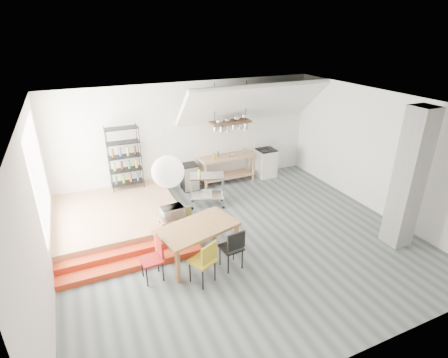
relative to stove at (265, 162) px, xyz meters
name	(u,v)px	position (x,y,z in m)	size (l,w,h in m)	color
floor	(240,241)	(-2.50, -3.16, -0.48)	(8.00, 8.00, 0.00)	#4C5658
wall_back	(189,136)	(-2.50, 0.34, 1.12)	(8.00, 0.04, 3.20)	silver
wall_left	(37,217)	(-6.50, -3.16, 1.12)	(0.04, 7.00, 3.20)	silver
wall_right	(379,154)	(1.50, -3.16, 1.12)	(0.04, 7.00, 3.20)	silver
ceiling	(244,105)	(-2.50, -3.16, 2.72)	(8.00, 7.00, 0.02)	white
slope_ceiling	(253,103)	(-0.70, -0.26, 2.07)	(4.40, 1.80, 0.15)	white
window_pane	(39,175)	(-6.48, -1.66, 1.32)	(0.02, 2.50, 2.20)	white
platform	(118,216)	(-5.00, -1.16, -0.28)	(3.00, 3.00, 0.40)	#A47652
step_lower	(133,265)	(-5.00, -3.11, -0.41)	(3.00, 0.35, 0.13)	red
step_upper	(129,253)	(-5.00, -2.76, -0.35)	(3.00, 0.35, 0.27)	red
concrete_column	(409,179)	(0.80, -4.66, 1.12)	(0.50, 0.50, 3.20)	gray
kitchen_counter	(227,165)	(-1.40, -0.01, 0.15)	(1.80, 0.60, 0.91)	#A47652
stove	(265,162)	(0.00, 0.00, 0.00)	(0.60, 0.60, 1.18)	white
pot_rack	(232,124)	(-1.37, -0.23, 1.50)	(1.20, 0.50, 1.43)	#412A1A
wire_shelving	(125,157)	(-4.50, 0.04, 0.85)	(0.88, 0.38, 1.80)	black
microwave_shelf	(173,218)	(-3.90, -2.41, 0.07)	(0.60, 0.40, 0.16)	#A47652
paper_lantern	(168,172)	(-4.21, -3.51, 1.72)	(0.60, 0.60, 0.60)	white
dining_table	(197,230)	(-3.63, -3.36, 0.23)	(1.86, 1.34, 0.79)	brown
chair_mustard	(205,259)	(-3.78, -4.18, 0.08)	(0.57, 0.57, 0.94)	#AD941D
chair_black	(233,246)	(-3.10, -3.99, 0.07)	(0.47, 0.47, 0.92)	black
chair_olive	(187,222)	(-3.62, -2.58, 0.00)	(0.42, 0.42, 0.81)	olive
chair_red	(155,256)	(-4.62, -3.63, 0.05)	(0.43, 0.43, 0.89)	#AB1A18
rolling_cart	(207,186)	(-2.56, -1.19, 0.12)	(1.04, 0.80, 0.92)	silver
mini_fridge	(189,177)	(-2.65, 0.04, -0.08)	(0.48, 0.48, 0.81)	black
microwave	(172,212)	(-3.90, -2.41, 0.22)	(0.50, 0.34, 0.28)	beige
bowl	(230,155)	(-1.32, -0.06, 0.46)	(0.21, 0.21, 0.05)	silver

